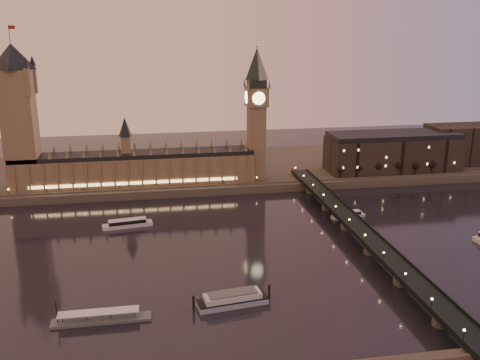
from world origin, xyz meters
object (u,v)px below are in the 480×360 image
object	(u,v)px
pontoon_pier	(101,319)
moored_barge	(233,299)
cruise_boat_a	(127,223)
cruise_boat_b	(348,215)

from	to	relation	value
pontoon_pier	moored_barge	bearing A→B (deg)	4.30
cruise_boat_a	moored_barge	size ratio (longest dim) A/B	0.86
cruise_boat_a	cruise_boat_b	size ratio (longest dim) A/B	1.35
cruise_boat_a	cruise_boat_b	distance (m)	145.54
cruise_boat_a	pontoon_pier	bearing A→B (deg)	-102.51
cruise_boat_a	cruise_boat_b	bearing A→B (deg)	-11.47
cruise_boat_b	pontoon_pier	bearing A→B (deg)	-154.88
cruise_boat_a	pontoon_pier	size ratio (longest dim) A/B	0.75
pontoon_pier	cruise_boat_a	bearing A→B (deg)	85.99
cruise_boat_b	moored_barge	bearing A→B (deg)	-142.46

